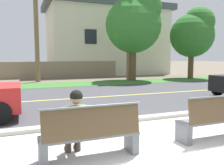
{
  "coord_description": "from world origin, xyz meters",
  "views": [
    {
      "loc": [
        -2.52,
        -3.52,
        1.82
      ],
      "look_at": [
        0.15,
        3.44,
        1.0
      ],
      "focal_mm": 37.93,
      "sensor_mm": 36.0,
      "label": 1
    }
  ],
  "objects_px": {
    "bench_right": "(217,119)",
    "seated_person_olive": "(76,121)",
    "bench_left": "(91,135)",
    "shade_tree_left": "(135,21)",
    "shade_tree_centre": "(194,32)"
  },
  "relations": [
    {
      "from": "bench_right",
      "to": "shade_tree_centre",
      "type": "distance_m",
      "value": 15.54
    },
    {
      "from": "bench_left",
      "to": "shade_tree_centre",
      "type": "height_order",
      "value": "shade_tree_centre"
    },
    {
      "from": "bench_left",
      "to": "shade_tree_left",
      "type": "distance_m",
      "value": 14.68
    },
    {
      "from": "shade_tree_left",
      "to": "shade_tree_centre",
      "type": "relative_size",
      "value": 1.18
    },
    {
      "from": "bench_right",
      "to": "seated_person_olive",
      "type": "height_order",
      "value": "seated_person_olive"
    },
    {
      "from": "shade_tree_left",
      "to": "shade_tree_centre",
      "type": "bearing_deg",
      "value": -2.93
    },
    {
      "from": "bench_right",
      "to": "seated_person_olive",
      "type": "distance_m",
      "value": 3.1
    },
    {
      "from": "bench_left",
      "to": "seated_person_olive",
      "type": "xyz_separation_m",
      "value": [
        -0.23,
        0.17,
        0.22
      ]
    },
    {
      "from": "bench_left",
      "to": "seated_person_olive",
      "type": "relative_size",
      "value": 1.42
    },
    {
      "from": "seated_person_olive",
      "to": "shade_tree_left",
      "type": "bearing_deg",
      "value": 59.23
    },
    {
      "from": "bench_right",
      "to": "seated_person_olive",
      "type": "bearing_deg",
      "value": 176.85
    },
    {
      "from": "bench_right",
      "to": "shade_tree_left",
      "type": "relative_size",
      "value": 0.26
    },
    {
      "from": "seated_person_olive",
      "to": "shade_tree_left",
      "type": "height_order",
      "value": "shade_tree_left"
    },
    {
      "from": "seated_person_olive",
      "to": "shade_tree_centre",
      "type": "distance_m",
      "value": 17.4
    },
    {
      "from": "bench_right",
      "to": "seated_person_olive",
      "type": "relative_size",
      "value": 1.42
    }
  ]
}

